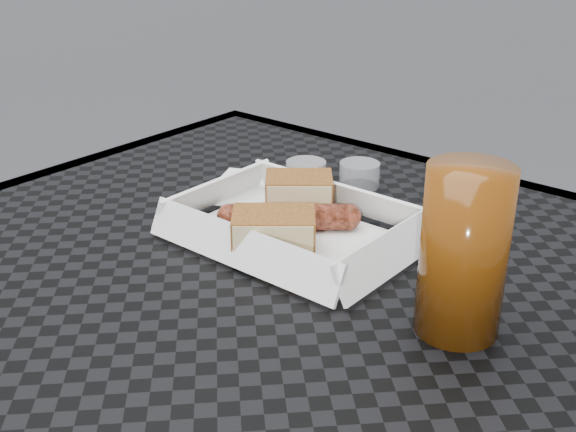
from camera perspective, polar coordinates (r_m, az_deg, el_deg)
The scene contains 10 objects.
patio_table at distance 0.74m, azimuth -2.88°, elevation -9.46°, with size 0.80×0.80×0.74m.
food_tray at distance 0.76m, azimuth 0.48°, elevation -1.69°, with size 0.22×0.15×0.00m, color white.
bratwurst at distance 0.77m, azimuth 0.08°, elevation -0.07°, with size 0.13×0.11×0.03m.
bread_near at distance 0.80m, azimuth 0.86°, elevation 1.65°, with size 0.07×0.05×0.05m, color brown.
bread_far at distance 0.72m, azimuth -1.14°, elevation -1.32°, with size 0.08×0.05×0.04m, color brown.
veg_garnish at distance 0.69m, azimuth 1.10°, elevation -4.18°, with size 0.03×0.03×0.00m.
napkin at distance 0.89m, azimuth -2.21°, elevation 2.14°, with size 0.12×0.12×0.00m, color white.
condiment_cup_sauce at distance 0.90m, azimuth 1.43°, elevation 3.41°, with size 0.05×0.05×0.03m, color maroon.
condiment_cup_empty at distance 0.90m, azimuth 5.66°, elevation 3.29°, with size 0.05×0.05×0.03m, color silver.
drink_glass at distance 0.59m, azimuth 13.70°, elevation -2.78°, with size 0.07×0.07×0.14m, color #5B2B07.
Camera 1 is at (0.42, -0.45, 1.08)m, focal length 45.00 mm.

